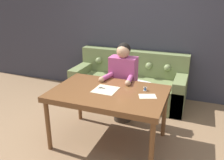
% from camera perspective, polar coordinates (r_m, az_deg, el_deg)
% --- Properties ---
extents(ground_plane, '(16.00, 16.00, 0.00)m').
position_cam_1_polar(ground_plane, '(3.36, -0.93, -15.13)').
color(ground_plane, '#846647').
extents(wall_back, '(8.00, 0.06, 2.60)m').
position_cam_1_polar(wall_back, '(4.60, 8.03, 12.07)').
color(wall_back, '#383842').
rests_on(wall_back, ground_plane).
extents(dining_table, '(1.46, 0.97, 0.76)m').
position_cam_1_polar(dining_table, '(3.06, -0.79, -3.89)').
color(dining_table, brown).
rests_on(dining_table, ground_plane).
extents(couch, '(2.09, 0.84, 0.91)m').
position_cam_1_polar(couch, '(4.50, 4.10, -0.91)').
color(couch, olive).
rests_on(couch, ground_plane).
extents(person, '(0.47, 0.56, 1.26)m').
position_cam_1_polar(person, '(3.64, 2.63, -0.77)').
color(person, '#33281E').
rests_on(person, ground_plane).
extents(pattern_paper_main, '(0.31, 0.31, 0.00)m').
position_cam_1_polar(pattern_paper_main, '(3.07, -1.57, -2.35)').
color(pattern_paper_main, beige).
rests_on(pattern_paper_main, dining_table).
extents(pattern_paper_offcut, '(0.24, 0.21, 0.00)m').
position_cam_1_polar(pattern_paper_offcut, '(2.91, 8.54, -3.91)').
color(pattern_paper_offcut, beige).
rests_on(pattern_paper_offcut, dining_table).
extents(scissors, '(0.22, 0.08, 0.01)m').
position_cam_1_polar(scissors, '(3.11, -2.13, -2.03)').
color(scissors, silver).
rests_on(scissors, dining_table).
extents(thread_spool, '(0.04, 0.04, 0.05)m').
position_cam_1_polar(thread_spool, '(3.07, 7.98, -2.14)').
color(thread_spool, '#3366B2').
rests_on(thread_spool, dining_table).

